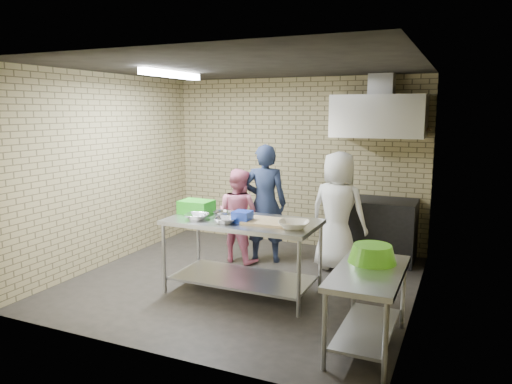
# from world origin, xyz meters

# --- Properties ---
(floor) EXTENTS (4.20, 4.20, 0.00)m
(floor) POSITION_xyz_m (0.00, 0.00, 0.00)
(floor) COLOR black
(floor) RESTS_ON ground
(ceiling) EXTENTS (4.20, 4.20, 0.00)m
(ceiling) POSITION_xyz_m (0.00, 0.00, 2.70)
(ceiling) COLOR black
(ceiling) RESTS_ON ground
(back_wall) EXTENTS (4.20, 0.06, 2.70)m
(back_wall) POSITION_xyz_m (0.00, 2.00, 1.35)
(back_wall) COLOR #988A5F
(back_wall) RESTS_ON ground
(front_wall) EXTENTS (4.20, 0.06, 2.70)m
(front_wall) POSITION_xyz_m (0.00, -2.00, 1.35)
(front_wall) COLOR #988A5F
(front_wall) RESTS_ON ground
(left_wall) EXTENTS (0.06, 4.00, 2.70)m
(left_wall) POSITION_xyz_m (-2.10, 0.00, 1.35)
(left_wall) COLOR #988A5F
(left_wall) RESTS_ON ground
(right_wall) EXTENTS (0.06, 4.00, 2.70)m
(right_wall) POSITION_xyz_m (2.10, 0.00, 1.35)
(right_wall) COLOR #988A5F
(right_wall) RESTS_ON ground
(prep_table) EXTENTS (1.80, 0.90, 0.90)m
(prep_table) POSITION_xyz_m (0.16, -0.33, 0.45)
(prep_table) COLOR #B5B8BC
(prep_table) RESTS_ON floor
(side_counter) EXTENTS (0.60, 1.20, 0.75)m
(side_counter) POSITION_xyz_m (1.80, -1.10, 0.38)
(side_counter) COLOR silver
(side_counter) RESTS_ON floor
(stove) EXTENTS (1.20, 0.70, 0.90)m
(stove) POSITION_xyz_m (1.35, 1.65, 0.45)
(stove) COLOR black
(stove) RESTS_ON floor
(range_hood) EXTENTS (1.30, 0.60, 0.60)m
(range_hood) POSITION_xyz_m (1.35, 1.70, 2.10)
(range_hood) COLOR silver
(range_hood) RESTS_ON back_wall
(hood_duct) EXTENTS (0.35, 0.30, 0.30)m
(hood_duct) POSITION_xyz_m (1.35, 1.85, 2.55)
(hood_duct) COLOR #A5A8AD
(hood_duct) RESTS_ON back_wall
(wall_shelf) EXTENTS (0.80, 0.20, 0.04)m
(wall_shelf) POSITION_xyz_m (1.65, 1.89, 1.92)
(wall_shelf) COLOR #3F2B19
(wall_shelf) RESTS_ON back_wall
(fluorescent_fixture) EXTENTS (0.10, 1.25, 0.08)m
(fluorescent_fixture) POSITION_xyz_m (-1.00, 0.00, 2.64)
(fluorescent_fixture) COLOR white
(fluorescent_fixture) RESTS_ON ceiling
(green_crate) EXTENTS (0.40, 0.30, 0.16)m
(green_crate) POSITION_xyz_m (-0.54, -0.21, 0.98)
(green_crate) COLOR green
(green_crate) RESTS_ON prep_table
(blue_tub) EXTENTS (0.20, 0.20, 0.13)m
(blue_tub) POSITION_xyz_m (0.21, -0.43, 0.97)
(blue_tub) COLOR #1938BF
(blue_tub) RESTS_ON prep_table
(cutting_board) EXTENTS (0.55, 0.42, 0.03)m
(cutting_board) POSITION_xyz_m (0.51, -0.35, 0.92)
(cutting_board) COLOR tan
(cutting_board) RESTS_ON prep_table
(mixing_bowl_a) EXTENTS (0.34, 0.34, 0.07)m
(mixing_bowl_a) POSITION_xyz_m (-0.34, -0.53, 0.93)
(mixing_bowl_a) COLOR silver
(mixing_bowl_a) RESTS_ON prep_table
(mixing_bowl_b) EXTENTS (0.26, 0.26, 0.07)m
(mixing_bowl_b) POSITION_xyz_m (-0.14, -0.28, 0.93)
(mixing_bowl_b) COLOR #ABADB1
(mixing_bowl_b) RESTS_ON prep_table
(mixing_bowl_c) EXTENTS (0.31, 0.31, 0.06)m
(mixing_bowl_c) POSITION_xyz_m (0.06, -0.55, 0.93)
(mixing_bowl_c) COLOR #B9BBC0
(mixing_bowl_c) RESTS_ON prep_table
(ceramic_bowl) EXTENTS (0.41, 0.41, 0.08)m
(ceramic_bowl) POSITION_xyz_m (0.86, -0.48, 0.94)
(ceramic_bowl) COLOR beige
(ceramic_bowl) RESTS_ON prep_table
(green_basin) EXTENTS (0.46, 0.46, 0.17)m
(green_basin) POSITION_xyz_m (1.78, -0.85, 0.83)
(green_basin) COLOR #59C626
(green_basin) RESTS_ON side_counter
(bottle_red) EXTENTS (0.07, 0.07, 0.18)m
(bottle_red) POSITION_xyz_m (1.40, 1.89, 2.03)
(bottle_red) COLOR #B22619
(bottle_red) RESTS_ON wall_shelf
(bottle_green) EXTENTS (0.06, 0.06, 0.15)m
(bottle_green) POSITION_xyz_m (1.80, 1.89, 2.02)
(bottle_green) COLOR green
(bottle_green) RESTS_ON wall_shelf
(man_navy) EXTENTS (0.72, 0.57, 1.71)m
(man_navy) POSITION_xyz_m (-0.08, 0.93, 0.86)
(man_navy) COLOR #151936
(man_navy) RESTS_ON floor
(woman_pink) EXTENTS (0.73, 0.61, 1.36)m
(woman_pink) POSITION_xyz_m (-0.44, 0.77, 0.68)
(woman_pink) COLOR pink
(woman_pink) RESTS_ON floor
(woman_white) EXTENTS (0.87, 0.64, 1.64)m
(woman_white) POSITION_xyz_m (0.98, 0.98, 0.82)
(woman_white) COLOR silver
(woman_white) RESTS_ON floor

